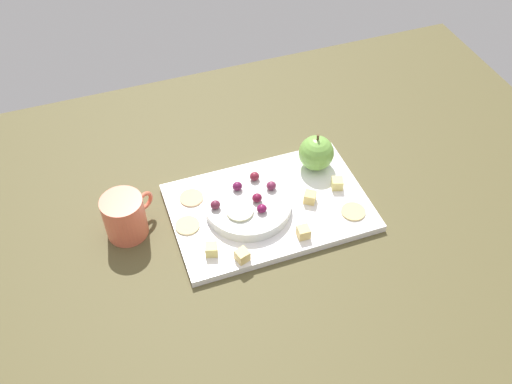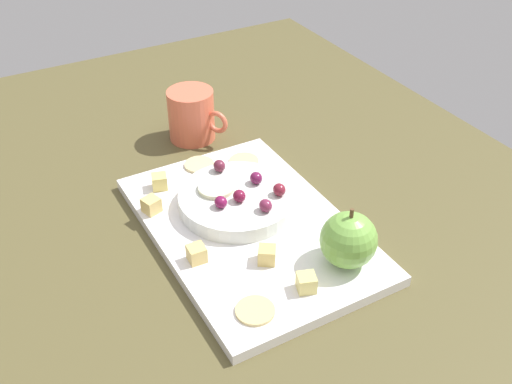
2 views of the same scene
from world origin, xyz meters
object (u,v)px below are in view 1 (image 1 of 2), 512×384
cheese_cube_2 (337,183)px  grape_4 (255,176)px  cracker_0 (191,198)px  cheese_cube_4 (211,249)px  cup (125,216)px  grape_5 (257,198)px  cheese_cube_0 (242,256)px  cheese_cube_1 (311,199)px  grape_3 (262,209)px  apple_slice_0 (240,212)px  grape_0 (215,205)px  grape_1 (273,185)px  grape_2 (237,186)px  platter (269,208)px  cheese_cube_3 (304,232)px  apple_whole (316,153)px  cracker_2 (187,225)px  serving_dish (248,205)px  cracker_1 (353,212)px

cheese_cube_2 → grape_4: grape_4 is taller
cracker_0 → cheese_cube_4: bearing=-90.3°
cup → grape_5: bearing=-9.3°
cheese_cube_0 → cheese_cube_1: (16.93, 8.55, 0.00)cm
grape_3 → apple_slice_0: grape_3 is taller
cheese_cube_4 → grape_0: (3.38, 8.29, 2.04)cm
grape_1 → cup: size_ratio=0.19×
cracker_0 → grape_2: 9.57cm
platter → cheese_cube_1: cheese_cube_1 is taller
cheese_cube_3 → grape_0: 17.29cm
apple_whole → cracker_2: bearing=-166.7°
platter → cup: cup is taller
apple_whole → grape_4: bearing=-173.4°
grape_4 → apple_slice_0: bearing=-126.2°
grape_0 → cheese_cube_4: bearing=-112.1°
cheese_cube_1 → serving_dish: bearing=168.1°
cheese_cube_1 → cup: 35.47cm
cheese_cube_2 → grape_1: bearing=171.0°
cracker_0 → cup: size_ratio=0.46×
cheese_cube_2 → cup: (-41.54, 3.97, 1.75)cm
platter → cheese_cube_1: size_ratio=17.42×
serving_dish → grape_2: (-0.94, 3.57, 2.01)cm
cheese_cube_3 → grape_1: (-1.75, 11.33, 2.01)cm
cheese_cube_1 → cracker_1: size_ratio=0.47×
grape_3 → platter: bearing=47.6°
cheese_cube_4 → cup: (-13.16, 11.36, 1.75)cm
serving_dish → cheese_cube_2: bearing=-1.6°
grape_1 → grape_5: same height
cracker_0 → apple_slice_0: 11.60cm
cheese_cube_0 → cracker_0: (-4.75, 17.34, -0.89)cm
grape_0 → apple_slice_0: size_ratio=0.37×
apple_whole → grape_4: 14.03cm
platter → cup: (-27.13, 3.90, 3.62)cm
platter → grape_5: grape_5 is taller
serving_dish → cheese_cube_0: size_ratio=7.65×
grape_2 → cup: 21.94cm
grape_0 → platter: bearing=-4.5°
serving_dish → grape_3: (1.60, -3.37, 1.94)cm
serving_dish → cheese_cube_4: same height
cheese_cube_0 → apple_slice_0: (2.57, 8.65, 1.44)cm
cheese_cube_1 → cheese_cube_4: size_ratio=1.00×
grape_3 → grape_1: bearing=49.9°
cracker_1 → cup: bearing=165.1°
cheese_cube_0 → cracker_0: bearing=105.3°
platter → cracker_1: (14.58, -7.22, 0.97)cm
cheese_cube_4 → cracker_0: (0.06, 14.17, -0.89)cm
grape_0 → cracker_1: bearing=-17.8°
cheese_cube_4 → cracker_2: (-2.49, 7.59, -0.89)cm
grape_2 → cup: (-21.94, -0.12, -0.28)cm
apple_whole → apple_slice_0: 21.40cm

